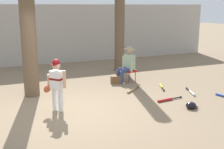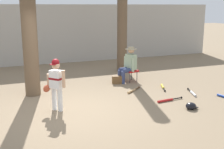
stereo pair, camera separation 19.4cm
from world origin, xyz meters
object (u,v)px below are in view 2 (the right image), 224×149
(young_ballplayer, at_px, (56,81))
(bat_aluminum_silver, at_px, (193,93))
(tree_near_player, at_px, (28,14))
(folding_stool, at_px, (131,71))
(bat_yellow_trainer, at_px, (163,87))
(bat_red_barrel, at_px, (167,100))
(batting_helmet_black, at_px, (191,106))
(handbag_beside_stool, at_px, (117,80))
(seated_spectator, at_px, (129,64))
(bat_wood_tan, at_px, (132,91))
(tree_behind_spectator, at_px, (122,20))

(young_ballplayer, xyz_separation_m, bat_aluminum_silver, (4.00, -0.11, -0.71))
(tree_near_player, bearing_deg, folding_stool, 5.99)
(young_ballplayer, xyz_separation_m, bat_yellow_trainer, (3.55, 0.82, -0.71))
(tree_near_player, relative_size, bat_red_barrel, 6.37)
(tree_near_player, relative_size, batting_helmet_black, 16.51)
(tree_near_player, xyz_separation_m, folding_stool, (3.32, 0.35, -1.95))
(bat_red_barrel, relative_size, bat_aluminum_silver, 1.13)
(handbag_beside_stool, height_order, bat_red_barrel, handbag_beside_stool)
(seated_spectator, height_order, bat_yellow_trainer, seated_spectator)
(seated_spectator, xyz_separation_m, batting_helmet_black, (0.31, -3.08, -0.56))
(bat_red_barrel, bearing_deg, handbag_beside_stool, 103.41)
(folding_stool, height_order, bat_yellow_trainer, folding_stool)
(tree_near_player, height_order, young_ballplayer, tree_near_player)
(young_ballplayer, xyz_separation_m, bat_wood_tan, (2.47, 0.78, -0.71))
(folding_stool, relative_size, batting_helmet_black, 1.48)
(tree_behind_spectator, height_order, batting_helmet_black, tree_behind_spectator)
(bat_aluminum_silver, height_order, batting_helmet_black, batting_helmet_black)
(bat_wood_tan, distance_m, bat_yellow_trainer, 1.09)
(seated_spectator, relative_size, bat_aluminum_silver, 1.64)
(tree_near_player, height_order, bat_red_barrel, tree_near_player)
(young_ballplayer, height_order, batting_helmet_black, young_ballplayer)
(tree_near_player, xyz_separation_m, bat_red_barrel, (3.32, -1.99, -2.28))
(tree_behind_spectator, bearing_deg, tree_near_player, -150.84)
(tree_near_player, height_order, handbag_beside_stool, tree_near_player)
(handbag_beside_stool, bearing_deg, bat_red_barrel, -76.59)
(tree_behind_spectator, distance_m, bat_wood_tan, 3.61)
(bat_wood_tan, bearing_deg, bat_aluminum_silver, -30.14)
(folding_stool, bearing_deg, bat_wood_tan, -112.86)
(bat_red_barrel, height_order, batting_helmet_black, batting_helmet_black)
(bat_red_barrel, height_order, bat_aluminum_silver, same)
(bat_red_barrel, xyz_separation_m, bat_yellow_trainer, (0.61, 1.23, 0.00))
(folding_stool, distance_m, bat_red_barrel, 2.36)
(seated_spectator, bearing_deg, tree_near_player, -174.18)
(folding_stool, bearing_deg, handbag_beside_stool, -171.44)
(tree_near_player, xyz_separation_m, handbag_beside_stool, (2.78, 0.27, -2.18))
(folding_stool, relative_size, bat_red_barrel, 0.57)
(tree_behind_spectator, height_order, young_ballplayer, tree_behind_spectator)
(tree_behind_spectator, relative_size, handbag_beside_stool, 13.46)
(batting_helmet_black, bearing_deg, young_ballplayer, 159.68)
(bat_aluminum_silver, bearing_deg, seated_spectator, 119.65)
(bat_aluminum_silver, xyz_separation_m, bat_wood_tan, (-1.54, 0.89, 0.00))
(tree_behind_spectator, bearing_deg, bat_red_barrel, -96.08)
(tree_behind_spectator, height_order, bat_aluminum_silver, tree_behind_spectator)
(tree_near_player, height_order, bat_wood_tan, tree_near_player)
(bat_aluminum_silver, bearing_deg, tree_near_player, 158.88)
(handbag_beside_stool, height_order, bat_yellow_trainer, handbag_beside_stool)
(folding_stool, height_order, bat_red_barrel, folding_stool)
(seated_spectator, bearing_deg, bat_aluminum_silver, -60.35)
(seated_spectator, relative_size, bat_wood_tan, 1.93)
(young_ballplayer, bearing_deg, batting_helmet_black, -20.32)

